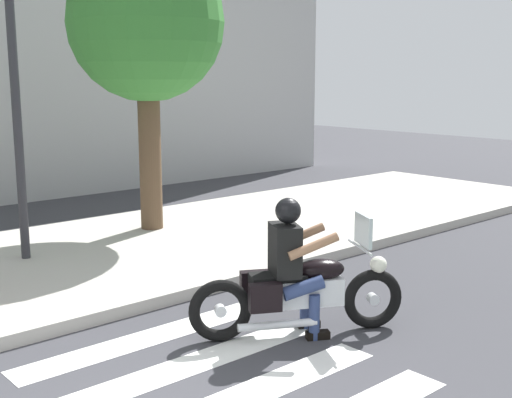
{
  "coord_description": "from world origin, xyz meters",
  "views": [
    {
      "loc": [
        -2.16,
        -3.89,
        2.63
      ],
      "look_at": [
        2.84,
        1.76,
        1.22
      ],
      "focal_mm": 46.39,
      "sensor_mm": 36.0,
      "label": 1
    }
  ],
  "objects_px": {
    "motorcycle": "(300,292)",
    "rider": "(293,257)",
    "street_lamp": "(15,81)",
    "tree_near_rack": "(146,26)"
  },
  "relations": [
    {
      "from": "motorcycle",
      "to": "street_lamp",
      "type": "relative_size",
      "value": 0.48
    },
    {
      "from": "motorcycle",
      "to": "rider",
      "type": "height_order",
      "value": "rider"
    },
    {
      "from": "street_lamp",
      "to": "tree_near_rack",
      "type": "bearing_deg",
      "value": 9.83
    },
    {
      "from": "rider",
      "to": "motorcycle",
      "type": "bearing_deg",
      "value": -31.61
    },
    {
      "from": "motorcycle",
      "to": "rider",
      "type": "bearing_deg",
      "value": 148.39
    },
    {
      "from": "rider",
      "to": "street_lamp",
      "type": "distance_m",
      "value": 4.62
    },
    {
      "from": "motorcycle",
      "to": "street_lamp",
      "type": "distance_m",
      "value": 4.83
    },
    {
      "from": "rider",
      "to": "street_lamp",
      "type": "xyz_separation_m",
      "value": [
        -1.08,
        4.15,
        1.73
      ]
    },
    {
      "from": "motorcycle",
      "to": "tree_near_rack",
      "type": "height_order",
      "value": "tree_near_rack"
    },
    {
      "from": "rider",
      "to": "tree_near_rack",
      "type": "relative_size",
      "value": 0.31
    }
  ]
}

